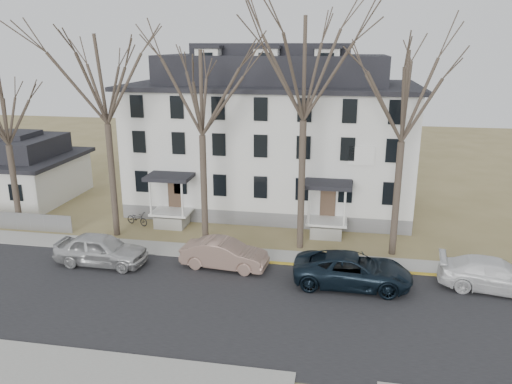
% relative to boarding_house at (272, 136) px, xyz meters
% --- Properties ---
extents(ground, '(120.00, 120.00, 0.00)m').
position_rel_boarding_house_xyz_m(ground, '(2.00, -17.95, -5.38)').
color(ground, olive).
rests_on(ground, ground).
extents(main_road, '(120.00, 10.00, 0.04)m').
position_rel_boarding_house_xyz_m(main_road, '(2.00, -15.95, -5.38)').
color(main_road, '#27272A').
rests_on(main_road, ground).
extents(far_sidewalk, '(120.00, 2.00, 0.08)m').
position_rel_boarding_house_xyz_m(far_sidewalk, '(2.00, -9.95, -5.38)').
color(far_sidewalk, '#A09F97').
rests_on(far_sidewalk, ground).
extents(yellow_curb, '(14.00, 0.25, 0.06)m').
position_rel_boarding_house_xyz_m(yellow_curb, '(7.00, -10.85, -5.38)').
color(yellow_curb, gold).
rests_on(yellow_curb, ground).
extents(boarding_house, '(20.80, 12.36, 12.05)m').
position_rel_boarding_house_xyz_m(boarding_house, '(0.00, 0.00, 0.00)').
color(boarding_house, slate).
rests_on(boarding_house, ground).
extents(small_house, '(8.70, 8.70, 5.00)m').
position_rel_boarding_house_xyz_m(small_house, '(-20.00, -1.96, -3.13)').
color(small_house, silver).
rests_on(small_house, ground).
extents(tree_far_left, '(8.40, 8.40, 13.72)m').
position_rel_boarding_house_xyz_m(tree_far_left, '(-9.00, -8.15, 4.96)').
color(tree_far_left, '#473B31').
rests_on(tree_far_left, ground).
extents(tree_mid_left, '(7.80, 7.80, 12.74)m').
position_rel_boarding_house_xyz_m(tree_mid_left, '(-3.00, -8.15, 4.22)').
color(tree_mid_left, '#473B31').
rests_on(tree_mid_left, ground).
extents(tree_center, '(9.00, 9.00, 14.70)m').
position_rel_boarding_house_xyz_m(tree_center, '(3.00, -8.15, 5.71)').
color(tree_center, '#473B31').
rests_on(tree_center, ground).
extents(tree_mid_right, '(7.80, 7.80, 12.74)m').
position_rel_boarding_house_xyz_m(tree_mid_right, '(8.50, -8.15, 4.22)').
color(tree_mid_right, '#473B31').
rests_on(tree_mid_right, ground).
extents(tree_bungalow, '(6.60, 6.60, 10.78)m').
position_rel_boarding_house_xyz_m(tree_bungalow, '(-16.00, -8.15, 2.74)').
color(tree_bungalow, '#473B31').
rests_on(tree_bungalow, ground).
extents(car_silver, '(5.24, 2.21, 1.77)m').
position_rel_boarding_house_xyz_m(car_silver, '(-7.79, -12.62, -4.49)').
color(car_silver, beige).
rests_on(car_silver, ground).
extents(car_tan, '(4.94, 2.12, 1.58)m').
position_rel_boarding_house_xyz_m(car_tan, '(-0.86, -11.82, -4.59)').
color(car_tan, '#8E6F61').
rests_on(car_tan, ground).
extents(car_navy, '(6.05, 2.84, 1.67)m').
position_rel_boarding_house_xyz_m(car_navy, '(6.11, -12.73, -4.54)').
color(car_navy, black).
rests_on(car_navy, ground).
extents(car_white, '(5.73, 2.93, 1.59)m').
position_rel_boarding_house_xyz_m(car_white, '(13.20, -11.98, -4.58)').
color(car_white, white).
rests_on(car_white, ground).
extents(bicycle_left, '(1.83, 1.13, 0.91)m').
position_rel_boarding_house_xyz_m(bicycle_left, '(-8.38, -6.26, -4.93)').
color(bicycle_left, black).
rests_on(bicycle_left, ground).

